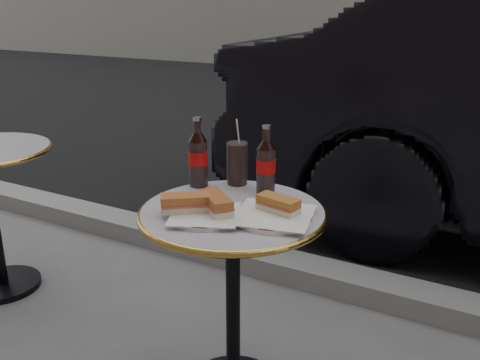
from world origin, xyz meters
The scene contains 11 objects.
asphalt_road centered at (0.00, 5.00, 0.00)m, with size 40.00×8.00×0.00m, color black.
curb centered at (0.00, 0.90, 0.05)m, with size 40.00×0.20×0.12m, color gray.
bistro_table centered at (0.00, 0.00, 0.37)m, with size 0.62×0.62×0.73m, color #BAB2C4, non-canonical shape.
plate_left centered at (-0.04, -0.10, 0.74)m, with size 0.22×0.22×0.01m, color silver.
plate_right centered at (0.15, -0.01, 0.74)m, with size 0.25×0.25×0.01m, color white.
sandwich_left_a centered at (-0.11, -0.11, 0.77)m, with size 0.15×0.07×0.05m, color #B7642E.
sandwich_left_b centered at (-0.02, -0.07, 0.77)m, with size 0.15×0.07×0.05m, color #A25729.
sandwich_right centered at (0.15, 0.02, 0.77)m, with size 0.14×0.06×0.05m, color #B06D2C.
cola_bottle_left centered at (-0.23, 0.15, 0.86)m, with size 0.07×0.07×0.26m, color black, non-canonical shape.
cola_bottle_right centered at (0.03, 0.19, 0.86)m, with size 0.07×0.07×0.25m, color black, non-canonical shape.
cola_glass centered at (-0.11, 0.23, 0.81)m, with size 0.08×0.08×0.16m, color black.
Camera 1 is at (0.81, -1.41, 1.39)m, focal length 40.00 mm.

